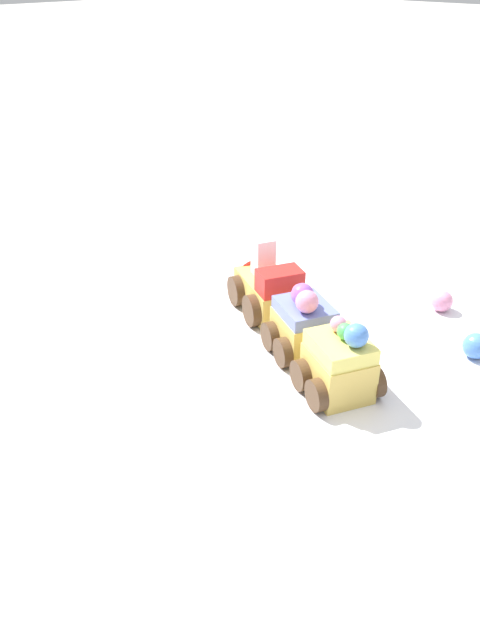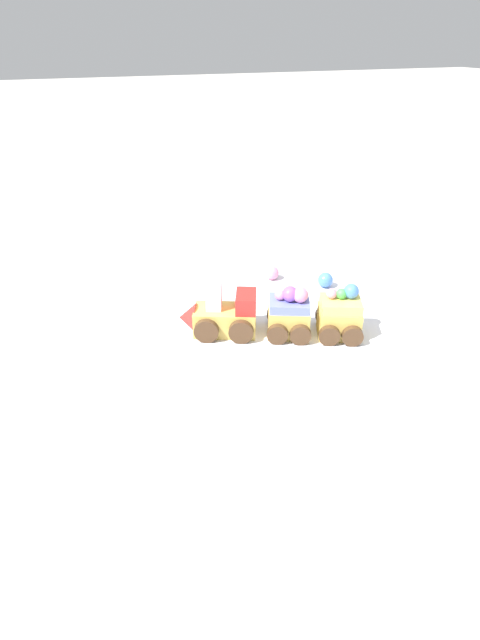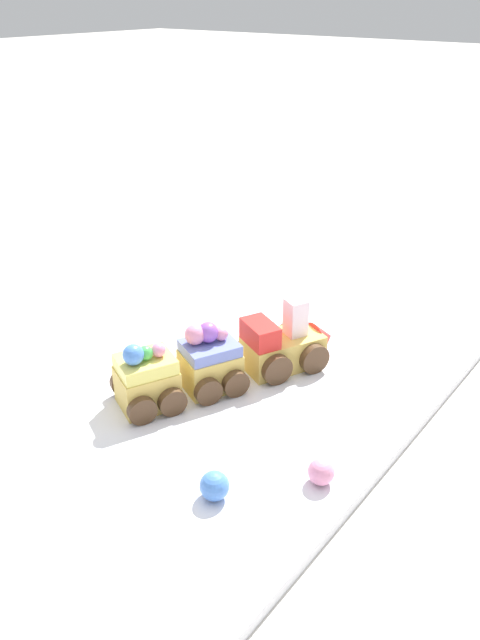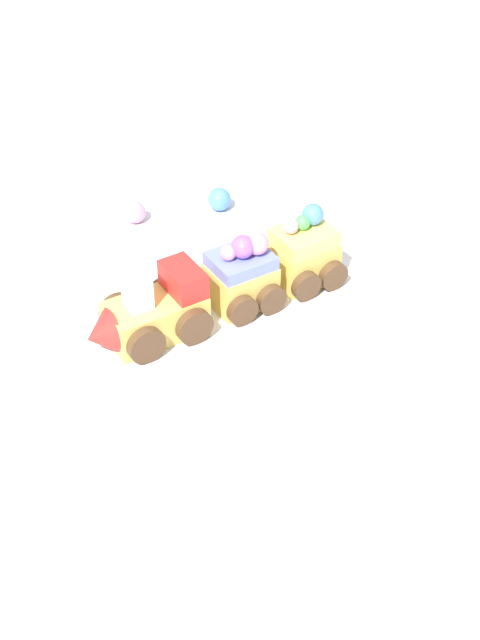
# 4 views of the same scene
# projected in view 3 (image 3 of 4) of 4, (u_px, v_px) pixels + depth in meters

# --- Properties ---
(ground_plane) EXTENTS (10.00, 10.00, 0.00)m
(ground_plane) POSITION_uv_depth(u_px,v_px,m) (225.00, 377.00, 0.70)
(ground_plane) COLOR beige
(display_board) EXTENTS (0.71, 0.43, 0.01)m
(display_board) POSITION_uv_depth(u_px,v_px,m) (225.00, 372.00, 0.70)
(display_board) COLOR white
(display_board) RESTS_ON ground_plane
(cake_train_locomotive) EXTENTS (0.12, 0.09, 0.08)m
(cake_train_locomotive) POSITION_uv_depth(u_px,v_px,m) (287.00, 345.00, 0.69)
(cake_train_locomotive) COLOR #E0BC56
(cake_train_locomotive) RESTS_ON display_board
(cake_car_blueberry) EXTENTS (0.08, 0.08, 0.07)m
(cake_car_blueberry) POSITION_uv_depth(u_px,v_px,m) (210.00, 363.00, 0.65)
(cake_car_blueberry) COLOR #E0BC56
(cake_car_blueberry) RESTS_ON display_board
(cake_car_lemon) EXTENTS (0.08, 0.08, 0.08)m
(cake_car_lemon) POSITION_uv_depth(u_px,v_px,m) (147.00, 381.00, 0.62)
(cake_car_lemon) COLOR #E0BC56
(cake_car_lemon) RESTS_ON display_board
(gumball_pink) EXTENTS (0.02, 0.02, 0.02)m
(gumball_pink) POSITION_uv_depth(u_px,v_px,m) (321.00, 472.00, 0.53)
(gumball_pink) COLOR pink
(gumball_pink) RESTS_ON display_board
(gumball_blue) EXTENTS (0.03, 0.03, 0.03)m
(gumball_blue) POSITION_uv_depth(u_px,v_px,m) (214.00, 486.00, 0.51)
(gumball_blue) COLOR #4C84E0
(gumball_blue) RESTS_ON display_board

